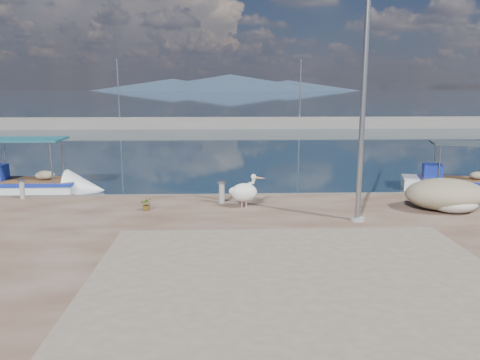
% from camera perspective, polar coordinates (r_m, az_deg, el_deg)
% --- Properties ---
extents(ground, '(1400.00, 1400.00, 0.00)m').
position_cam_1_polar(ground, '(13.20, 0.61, -8.78)').
color(ground, '#162635').
rests_on(ground, ground).
extents(quay_patch, '(9.00, 7.00, 0.01)m').
position_cam_1_polar(quay_patch, '(10.33, 7.08, -11.72)').
color(quay_patch, gray).
rests_on(quay_patch, quay).
extents(breakwater, '(120.00, 2.20, 7.50)m').
position_cam_1_polar(breakwater, '(52.54, -1.45, 6.97)').
color(breakwater, gray).
rests_on(breakwater, ground).
extents(mountains, '(370.00, 280.00, 22.00)m').
position_cam_1_polar(mountains, '(662.43, -1.69, 11.67)').
color(mountains, '#28384C').
rests_on(mountains, ground).
extents(boat_left, '(5.77, 1.97, 2.77)m').
position_cam_1_polar(boat_left, '(22.36, -24.38, -0.87)').
color(boat_left, white).
rests_on(boat_left, ground).
extents(boat_right, '(5.45, 3.03, 2.50)m').
position_cam_1_polar(boat_right, '(23.13, 25.34, -0.63)').
color(boat_right, white).
rests_on(boat_right, ground).
extents(pelican, '(1.19, 0.60, 1.16)m').
position_cam_1_polar(pelican, '(15.82, 0.57, -1.45)').
color(pelican, tan).
rests_on(pelican, quay).
extents(lamp_post, '(0.44, 0.96, 7.00)m').
position_cam_1_polar(lamp_post, '(14.35, 14.70, 8.00)').
color(lamp_post, gray).
rests_on(lamp_post, quay).
extents(bollard_near, '(0.26, 0.26, 0.80)m').
position_cam_1_polar(bollard_near, '(16.43, -2.24, -1.38)').
color(bollard_near, gray).
rests_on(bollard_near, quay).
extents(bollard_far, '(0.23, 0.23, 0.71)m').
position_cam_1_polar(bollard_far, '(18.87, -25.04, -0.94)').
color(bollard_far, gray).
rests_on(bollard_far, quay).
extents(potted_plant, '(0.41, 0.36, 0.44)m').
position_cam_1_polar(potted_plant, '(15.80, -11.29, -2.89)').
color(potted_plant, '#33722D').
rests_on(potted_plant, quay).
extents(net_pile_d, '(1.52, 1.14, 0.57)m').
position_cam_1_polar(net_pile_d, '(16.79, 24.65, -2.65)').
color(net_pile_d, beige).
rests_on(net_pile_d, quay).
extents(net_pile_c, '(2.65, 1.89, 1.04)m').
position_cam_1_polar(net_pile_c, '(17.01, 23.74, -1.59)').
color(net_pile_c, tan).
rests_on(net_pile_c, quay).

